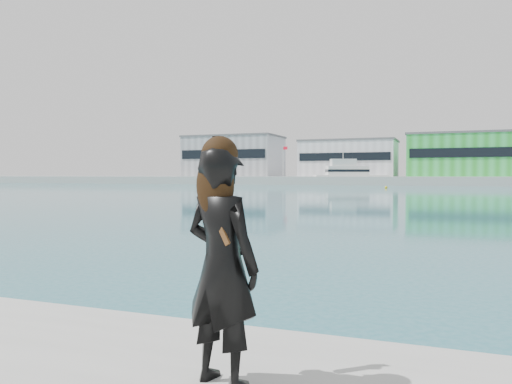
% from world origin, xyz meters
% --- Properties ---
extents(far_quay, '(320.00, 40.00, 2.00)m').
position_xyz_m(far_quay, '(0.00, 130.00, 1.00)').
color(far_quay, '#9E9E99').
rests_on(far_quay, ground).
extents(warehouse_grey_left, '(26.52, 16.36, 11.50)m').
position_xyz_m(warehouse_grey_left, '(-55.00, 127.98, 7.76)').
color(warehouse_grey_left, gray).
rests_on(warehouse_grey_left, far_quay).
extents(warehouse_white, '(24.48, 15.35, 9.50)m').
position_xyz_m(warehouse_white, '(-22.00, 127.98, 6.76)').
color(warehouse_white, silver).
rests_on(warehouse_white, far_quay).
extents(warehouse_green, '(30.60, 16.36, 10.50)m').
position_xyz_m(warehouse_green, '(8.00, 127.98, 7.26)').
color(warehouse_green, green).
rests_on(warehouse_green, far_quay).
extents(flagpole_left, '(1.28, 0.16, 8.00)m').
position_xyz_m(flagpole_left, '(-37.91, 121.00, 6.54)').
color(flagpole_left, silver).
rests_on(flagpole_left, far_quay).
extents(motor_yacht, '(17.93, 11.21, 8.13)m').
position_xyz_m(motor_yacht, '(-19.80, 115.82, 2.28)').
color(motor_yacht, white).
rests_on(motor_yacht, ground).
extents(buoy_far, '(0.50, 0.50, 0.50)m').
position_xyz_m(buoy_far, '(-8.04, 87.16, 0.00)').
color(buoy_far, '#DEB20B').
rests_on(buoy_far, ground).
extents(woman, '(0.73, 0.58, 1.84)m').
position_xyz_m(woman, '(0.20, -0.40, 1.73)').
color(woman, black).
rests_on(woman, near_quay).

